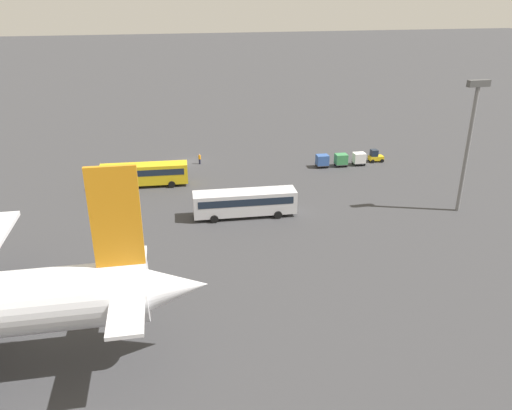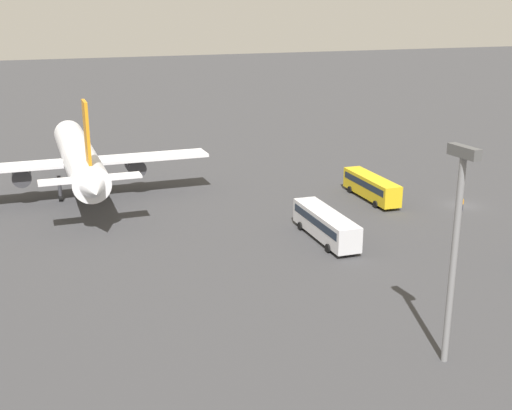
{
  "view_description": "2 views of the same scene",
  "coord_description": "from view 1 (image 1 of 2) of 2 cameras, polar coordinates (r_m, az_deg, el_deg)",
  "views": [
    {
      "loc": [
        7.39,
        80.5,
        26.03
      ],
      "look_at": [
        -4.8,
        29.18,
        3.69
      ],
      "focal_mm": 35.0,
      "sensor_mm": 36.0,
      "label": 1
    },
    {
      "loc": [
        -66.44,
        58.71,
        25.81
      ],
      "look_at": [
        1.99,
        29.8,
        3.04
      ],
      "focal_mm": 45.0,
      "sensor_mm": 36.0,
      "label": 2
    }
  ],
  "objects": [
    {
      "name": "light_pole",
      "position": [
        67.1,
        23.28,
        7.56
      ],
      "size": [
        2.8,
        0.7,
        16.74
      ],
      "color": "slate",
      "rests_on": "ground"
    },
    {
      "name": "baggage_tug",
      "position": [
        86.43,
        13.47,
        5.44
      ],
      "size": [
        2.44,
        1.69,
        2.1
      ],
      "rotation": [
        0.0,
        0.0,
        -0.03
      ],
      "color": "gold",
      "rests_on": "ground"
    },
    {
      "name": "shuttle_bus_far",
      "position": [
        62.73,
        -1.29,
        0.41
      ],
      "size": [
        13.1,
        3.94,
        3.31
      ],
      "rotation": [
        0.0,
        0.0,
        -0.07
      ],
      "color": "silver",
      "rests_on": "ground"
    },
    {
      "name": "cargo_cart_white",
      "position": [
        84.04,
        11.7,
        5.28
      ],
      "size": [
        2.1,
        1.8,
        2.06
      ],
      "rotation": [
        0.0,
        0.0,
        -0.06
      ],
      "color": "#38383D",
      "rests_on": "ground"
    },
    {
      "name": "cargo_cart_blue",
      "position": [
        81.91,
        7.59,
        5.1
      ],
      "size": [
        2.1,
        1.8,
        2.06
      ],
      "rotation": [
        0.0,
        0.0,
        -0.06
      ],
      "color": "#38383D",
      "rests_on": "ground"
    },
    {
      "name": "shuttle_bus_near",
      "position": [
        74.59,
        -12.66,
        3.57
      ],
      "size": [
        12.7,
        3.72,
        3.32
      ],
      "rotation": [
        0.0,
        0.0,
        -0.08
      ],
      "color": "gold",
      "rests_on": "ground"
    },
    {
      "name": "cargo_cart_green",
      "position": [
        82.83,
        9.7,
        5.17
      ],
      "size": [
        2.1,
        1.8,
        2.06
      ],
      "rotation": [
        0.0,
        0.0,
        -0.06
      ],
      "color": "#38383D",
      "rests_on": "ground"
    },
    {
      "name": "worker_person",
      "position": [
        83.43,
        -6.47,
        5.25
      ],
      "size": [
        0.38,
        0.38,
        1.74
      ],
      "color": "#1E1E2D",
      "rests_on": "ground"
    },
    {
      "name": "ground_plane",
      "position": [
        84.92,
        -7.75,
        4.89
      ],
      "size": [
        600.0,
        600.0,
        0.0
      ],
      "primitive_type": "plane",
      "color": "#38383A"
    }
  ]
}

